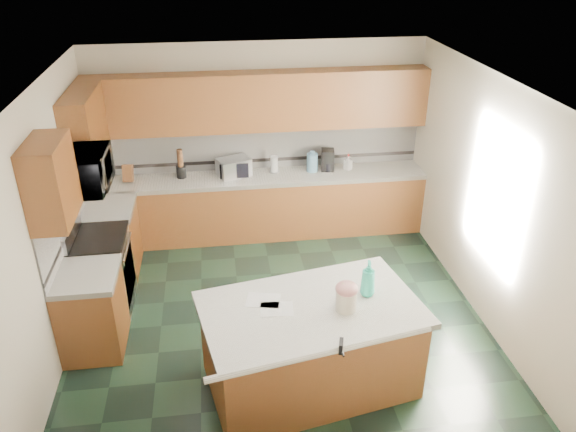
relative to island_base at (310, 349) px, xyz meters
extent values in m
plane|color=black|center=(-0.17, 1.09, -0.43)|extent=(4.60, 4.60, 0.00)
plane|color=white|center=(-0.17, 1.09, 2.27)|extent=(4.60, 4.60, 0.00)
cube|color=beige|center=(-0.17, 3.41, 0.92)|extent=(4.60, 0.04, 2.70)
cube|color=beige|center=(-0.17, -1.23, 0.92)|extent=(4.60, 0.04, 2.70)
cube|color=beige|center=(-2.49, 1.09, 0.92)|extent=(0.04, 4.60, 2.70)
cube|color=beige|center=(2.15, 1.09, 0.92)|extent=(0.04, 4.60, 2.70)
cube|color=#401E08|center=(-0.17, 3.09, 0.00)|extent=(4.60, 0.60, 0.86)
cube|color=white|center=(-0.17, 3.09, 0.46)|extent=(4.60, 0.64, 0.06)
cube|color=#401E08|center=(-0.17, 3.23, 1.51)|extent=(4.60, 0.33, 0.78)
cube|color=silver|center=(-0.17, 3.38, 0.81)|extent=(4.60, 0.02, 0.63)
cube|color=black|center=(-0.17, 3.38, 0.61)|extent=(4.60, 0.01, 0.05)
cube|color=#401E08|center=(-2.17, 2.38, 0.00)|extent=(0.60, 0.82, 0.86)
cube|color=white|center=(-2.17, 2.38, 0.46)|extent=(0.64, 0.82, 0.06)
cube|color=#401E08|center=(-2.17, 0.85, 0.00)|extent=(0.60, 0.72, 0.86)
cube|color=white|center=(-2.17, 0.85, 0.46)|extent=(0.64, 0.72, 0.06)
cube|color=silver|center=(-2.46, 1.64, 0.81)|extent=(0.02, 2.30, 0.63)
cube|color=black|center=(-2.45, 1.64, 0.61)|extent=(0.01, 2.30, 0.05)
cube|color=#401E08|center=(-2.31, 2.52, 1.51)|extent=(0.33, 1.09, 0.78)
cube|color=#401E08|center=(-2.31, 0.85, 1.51)|extent=(0.33, 0.72, 0.78)
cube|color=#B7B7BC|center=(-2.17, 1.59, 0.01)|extent=(0.60, 0.76, 0.88)
cube|color=black|center=(-1.88, 1.59, -0.03)|extent=(0.02, 0.68, 0.55)
cube|color=black|center=(-2.17, 1.59, 0.47)|extent=(0.62, 0.78, 0.04)
cylinder|color=#B7B7BC|center=(-1.85, 1.59, 0.35)|extent=(0.02, 0.66, 0.02)
cube|color=#B7B7BC|center=(-2.43, 1.59, 0.59)|extent=(0.06, 0.76, 0.18)
imported|color=#B7B7BC|center=(-2.17, 1.59, 1.30)|extent=(0.50, 0.73, 0.41)
cube|color=#401E08|center=(0.00, 0.00, 0.00)|extent=(2.08, 1.43, 0.86)
cube|color=white|center=(0.00, 0.00, 0.46)|extent=(2.19, 1.55, 0.06)
cylinder|color=white|center=(0.00, -0.59, 0.46)|extent=(1.98, 0.44, 0.06)
cylinder|color=silver|center=(0.30, -0.07, 0.59)|extent=(0.22, 0.22, 0.20)
ellipsoid|color=#D78D8E|center=(0.30, -0.07, 0.72)|extent=(0.21, 0.21, 0.13)
cylinder|color=tan|center=(0.30, -0.07, 0.76)|extent=(0.07, 0.02, 0.02)
sphere|color=tan|center=(0.27, -0.07, 0.76)|extent=(0.04, 0.04, 0.04)
sphere|color=tan|center=(0.34, -0.07, 0.76)|extent=(0.04, 0.04, 0.04)
imported|color=#2AB59C|center=(0.56, 0.13, 0.67)|extent=(0.16, 0.16, 0.36)
cube|color=white|center=(-0.32, 0.01, 0.49)|extent=(0.32, 0.25, 0.00)
cube|color=white|center=(-0.43, 0.16, 0.49)|extent=(0.35, 0.30, 0.00)
cube|color=black|center=(0.15, -0.57, 0.50)|extent=(0.06, 0.12, 0.10)
cylinder|color=black|center=(0.15, -0.64, 0.48)|extent=(0.02, 0.08, 0.02)
cube|color=#472814|center=(-1.99, 3.14, 0.61)|extent=(0.15, 0.19, 0.26)
cylinder|color=black|center=(-1.27, 3.17, 0.57)|extent=(0.13, 0.13, 0.17)
cylinder|color=#472814|center=(-1.27, 3.17, 0.78)|extent=(0.08, 0.08, 0.25)
cube|color=#B7B7BC|center=(-0.55, 3.14, 0.62)|extent=(0.51, 0.43, 0.25)
cube|color=black|center=(-0.55, 3.00, 0.62)|extent=(0.39, 0.01, 0.21)
cylinder|color=white|center=(0.02, 3.19, 0.61)|extent=(0.10, 0.10, 0.24)
cylinder|color=#B7B7BC|center=(0.02, 3.19, 0.50)|extent=(0.16, 0.16, 0.01)
cylinder|color=#68A0C6|center=(0.56, 3.15, 0.62)|extent=(0.16, 0.16, 0.26)
cylinder|color=#68A0C6|center=(0.56, 3.15, 0.77)|extent=(0.07, 0.07, 0.04)
cube|color=black|center=(0.78, 3.17, 0.64)|extent=(0.21, 0.22, 0.30)
cylinder|color=black|center=(0.78, 3.13, 0.55)|extent=(0.12, 0.12, 0.12)
imported|color=white|center=(1.08, 3.14, 0.59)|extent=(0.13, 0.13, 0.20)
cylinder|color=red|center=(1.08, 3.14, 0.71)|extent=(0.02, 0.02, 0.03)
cube|color=white|center=(2.12, 0.89, 1.07)|extent=(0.02, 1.40, 1.10)
camera|label=1|loc=(-0.78, -4.11, 3.61)|focal=35.00mm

